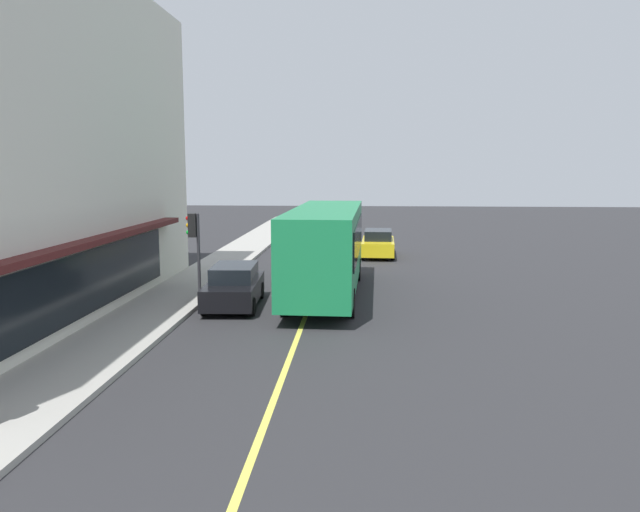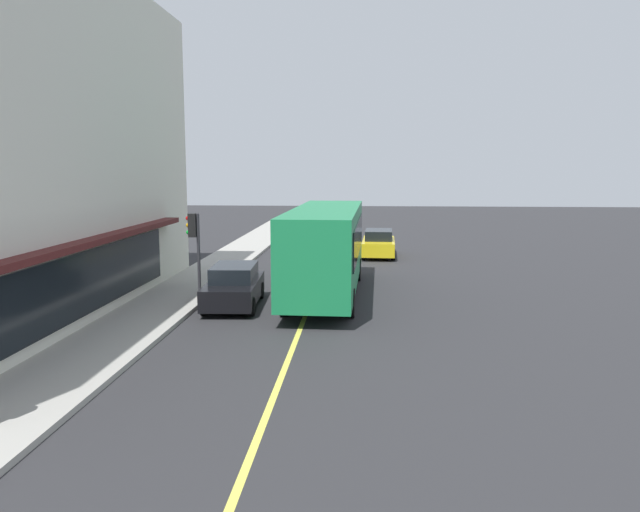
{
  "view_description": "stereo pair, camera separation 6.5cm",
  "coord_description": "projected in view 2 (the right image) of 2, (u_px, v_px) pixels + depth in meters",
  "views": [
    {
      "loc": [
        -22.24,
        -1.9,
        5.1
      ],
      "look_at": [
        2.12,
        -0.27,
        1.6
      ],
      "focal_mm": 34.94,
      "sensor_mm": 36.0,
      "label": 1
    },
    {
      "loc": [
        -22.24,
        -1.96,
        5.1
      ],
      "look_at": [
        2.12,
        -0.27,
        1.6
      ],
      "focal_mm": 34.94,
      "sensor_mm": 36.0,
      "label": 2
    }
  ],
  "objects": [
    {
      "name": "bus",
      "position": [
        326.0,
        246.0,
        24.63
      ],
      "size": [
        11.19,
        2.82,
        3.5
      ],
      "color": "#197F47",
      "rests_on": "ground"
    },
    {
      "name": "car_black",
      "position": [
        234.0,
        286.0,
        22.91
      ],
      "size": [
        4.39,
        2.05,
        1.52
      ],
      "color": "black",
      "rests_on": "ground"
    },
    {
      "name": "ground",
      "position": [
        309.0,
        307.0,
        22.81
      ],
      "size": [
        120.0,
        120.0,
        0.0
      ],
      "primitive_type": "plane",
      "color": "#28282B"
    },
    {
      "name": "car_yellow",
      "position": [
        379.0,
        244.0,
        35.69
      ],
      "size": [
        4.36,
        1.98,
        1.52
      ],
      "color": "yellow",
      "rests_on": "ground"
    },
    {
      "name": "traffic_light",
      "position": [
        194.0,
        235.0,
        23.71
      ],
      "size": [
        0.3,
        0.52,
        3.2
      ],
      "color": "#2D2D33",
      "rests_on": "sidewalk"
    },
    {
      "name": "sidewalk",
      "position": [
        166.0,
        303.0,
        23.17
      ],
      "size": [
        80.0,
        2.73,
        0.15
      ],
      "primitive_type": "cube",
      "color": "#9E9B93",
      "rests_on": "ground"
    },
    {
      "name": "lane_centre_stripe",
      "position": [
        309.0,
        307.0,
        22.81
      ],
      "size": [
        36.0,
        0.16,
        0.01
      ],
      "primitive_type": "cube",
      "color": "#D8D14C",
      "rests_on": "ground"
    }
  ]
}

